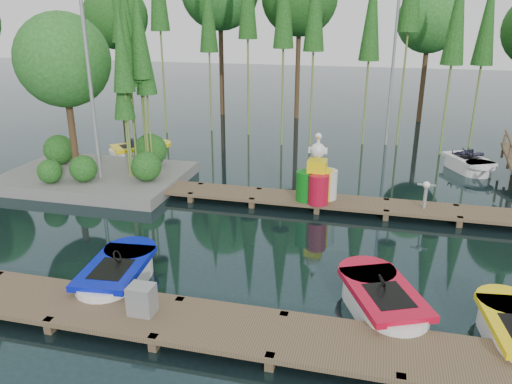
% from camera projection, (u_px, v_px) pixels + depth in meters
% --- Properties ---
extents(ground_plane, '(90.00, 90.00, 0.00)m').
position_uv_depth(ground_plane, '(234.00, 234.00, 13.71)').
color(ground_plane, '#1A2E31').
extents(near_dock, '(18.00, 1.50, 0.50)m').
position_uv_depth(near_dock, '(167.00, 319.00, 9.53)').
color(near_dock, brown).
rests_on(near_dock, ground).
extents(far_dock, '(15.00, 1.20, 0.50)m').
position_uv_depth(far_dock, '(287.00, 198.00, 15.69)').
color(far_dock, brown).
rests_on(far_dock, ground).
extents(island, '(6.20, 4.20, 6.75)m').
position_uv_depth(island, '(83.00, 91.00, 17.06)').
color(island, slate).
rests_on(island, ground).
extents(tree_screen, '(34.42, 18.53, 10.31)m').
position_uv_depth(tree_screen, '(256.00, 2.00, 21.74)').
color(tree_screen, '#49321F').
rests_on(tree_screen, ground).
extents(lamp_island, '(0.30, 0.30, 7.25)m').
position_uv_depth(lamp_island, '(88.00, 62.00, 15.79)').
color(lamp_island, gray).
rests_on(lamp_island, ground).
extents(lamp_rear, '(0.30, 0.30, 7.25)m').
position_uv_depth(lamp_rear, '(394.00, 48.00, 21.37)').
color(lamp_rear, gray).
rests_on(lamp_rear, ground).
extents(boat_blue, '(1.45, 2.76, 0.89)m').
position_uv_depth(boat_blue, '(117.00, 275.00, 11.06)').
color(boat_blue, white).
rests_on(boat_blue, ground).
extents(boat_red, '(2.21, 2.96, 0.91)m').
position_uv_depth(boat_red, '(382.00, 302.00, 10.05)').
color(boat_red, white).
rests_on(boat_red, ground).
extents(boat_yellow_far, '(2.71, 2.62, 1.30)m').
position_uv_depth(boat_yellow_far, '(139.00, 151.00, 20.75)').
color(boat_yellow_far, white).
rests_on(boat_yellow_far, ground).
extents(boat_white_far, '(2.07, 2.70, 1.16)m').
position_uv_depth(boat_white_far, '(468.00, 164.00, 19.07)').
color(boat_white_far, white).
rests_on(boat_white_far, ground).
extents(utility_cabinet, '(0.48, 0.41, 0.59)m').
position_uv_depth(utility_cabinet, '(142.00, 299.00, 9.52)').
color(utility_cabinet, gray).
rests_on(utility_cabinet, near_dock).
extents(yellow_barrel, '(0.64, 0.64, 0.96)m').
position_uv_depth(yellow_barrel, '(322.00, 184.00, 15.25)').
color(yellow_barrel, yellow).
rests_on(yellow_barrel, far_dock).
extents(drum_cluster, '(1.22, 1.12, 2.10)m').
position_uv_depth(drum_cluster, '(317.00, 181.00, 15.09)').
color(drum_cluster, '#0C6E15').
rests_on(drum_cluster, far_dock).
extents(seagull_post, '(0.52, 0.28, 0.83)m').
position_uv_depth(seagull_post, '(426.00, 190.00, 14.53)').
color(seagull_post, gray).
rests_on(seagull_post, far_dock).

